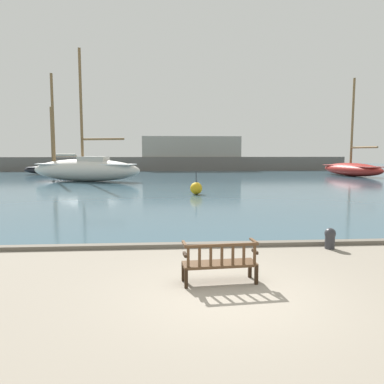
{
  "coord_description": "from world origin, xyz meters",
  "views": [
    {
      "loc": [
        -1.29,
        -7.14,
        2.85
      ],
      "look_at": [
        -0.06,
        10.0,
        1.0
      ],
      "focal_mm": 35.0,
      "sensor_mm": 36.0,
      "label": 1
    }
  ],
  "objects_px": {
    "park_bench": "(220,262)",
    "sailboat_outer_starboard": "(86,168)",
    "channel_buoy": "(196,188)",
    "sailboat_far_starboard": "(352,168)",
    "sailboat_distant_harbor": "(55,169)",
    "mooring_bollard": "(330,237)"
  },
  "relations": [
    {
      "from": "park_bench",
      "to": "sailboat_outer_starboard",
      "type": "bearing_deg",
      "value": 107.15
    },
    {
      "from": "park_bench",
      "to": "channel_buoy",
      "type": "height_order",
      "value": "channel_buoy"
    },
    {
      "from": "sailboat_far_starboard",
      "to": "sailboat_distant_harbor",
      "type": "relative_size",
      "value": 1.35
    },
    {
      "from": "sailboat_outer_starboard",
      "to": "sailboat_far_starboard",
      "type": "relative_size",
      "value": 1.11
    },
    {
      "from": "mooring_bollard",
      "to": "channel_buoy",
      "type": "distance_m",
      "value": 14.0
    },
    {
      "from": "park_bench",
      "to": "sailboat_distant_harbor",
      "type": "xyz_separation_m",
      "value": [
        -14.73,
        39.12,
        0.28
      ]
    },
    {
      "from": "sailboat_outer_starboard",
      "to": "channel_buoy",
      "type": "distance_m",
      "value": 15.14
    },
    {
      "from": "park_bench",
      "to": "channel_buoy",
      "type": "bearing_deg",
      "value": 87.06
    },
    {
      "from": "park_bench",
      "to": "sailboat_far_starboard",
      "type": "relative_size",
      "value": 0.15
    },
    {
      "from": "sailboat_distant_harbor",
      "to": "mooring_bollard",
      "type": "relative_size",
      "value": 13.22
    },
    {
      "from": "mooring_bollard",
      "to": "sailboat_far_starboard",
      "type": "bearing_deg",
      "value": 61.93
    },
    {
      "from": "sailboat_outer_starboard",
      "to": "mooring_bollard",
      "type": "height_order",
      "value": "sailboat_outer_starboard"
    },
    {
      "from": "park_bench",
      "to": "sailboat_far_starboard",
      "type": "distance_m",
      "value": 39.4
    },
    {
      "from": "sailboat_distant_harbor",
      "to": "park_bench",
      "type": "bearing_deg",
      "value": -69.37
    },
    {
      "from": "park_bench",
      "to": "mooring_bollard",
      "type": "xyz_separation_m",
      "value": [
        3.67,
        2.67,
        -0.13
      ]
    },
    {
      "from": "sailboat_outer_starboard",
      "to": "sailboat_far_starboard",
      "type": "distance_m",
      "value": 29.49
    },
    {
      "from": "sailboat_distant_harbor",
      "to": "sailboat_far_starboard",
      "type": "bearing_deg",
      "value": -8.66
    },
    {
      "from": "sailboat_outer_starboard",
      "to": "channel_buoy",
      "type": "bearing_deg",
      "value": -50.97
    },
    {
      "from": "sailboat_outer_starboard",
      "to": "channel_buoy",
      "type": "relative_size",
      "value": 8.2
    },
    {
      "from": "park_bench",
      "to": "mooring_bollard",
      "type": "relative_size",
      "value": 2.65
    },
    {
      "from": "mooring_bollard",
      "to": "sailboat_distant_harbor",
      "type": "bearing_deg",
      "value": 116.78
    },
    {
      "from": "park_bench",
      "to": "sailboat_distant_harbor",
      "type": "bearing_deg",
      "value": 110.63
    }
  ]
}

